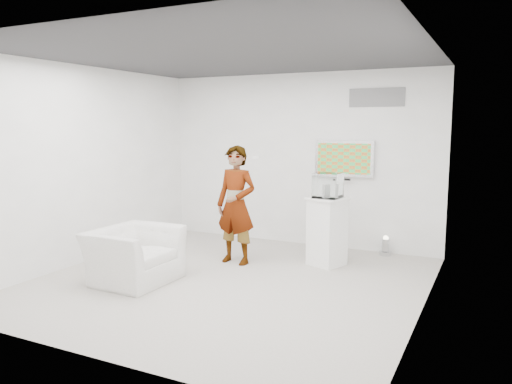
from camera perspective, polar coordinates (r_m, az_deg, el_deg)
room at (r=6.59m, az=-3.13°, el=2.33°), size 5.01×5.01×3.00m
tv at (r=8.52m, az=10.06°, el=3.79°), size 1.00×0.08×0.60m
logo_decal at (r=8.42m, az=13.62°, el=10.46°), size 0.90×0.02×0.30m
person at (r=7.59m, az=-2.29°, el=-1.49°), size 0.69×0.48×1.80m
armchair at (r=7.00m, az=-13.76°, el=-7.02°), size 1.00×1.14×0.73m
pedestal at (r=7.62m, az=8.12°, el=-4.49°), size 0.65×0.65×1.03m
floor_uplight at (r=8.43m, az=14.58°, el=-5.99°), size 0.24×0.24×0.31m
vitrine at (r=7.50m, az=8.23°, el=0.74°), size 0.39×0.39×0.37m
console at (r=7.51m, az=8.21°, el=0.13°), size 0.10×0.16×0.21m
wii_remote at (r=7.51m, az=-0.09°, el=3.95°), size 0.07×0.14×0.03m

